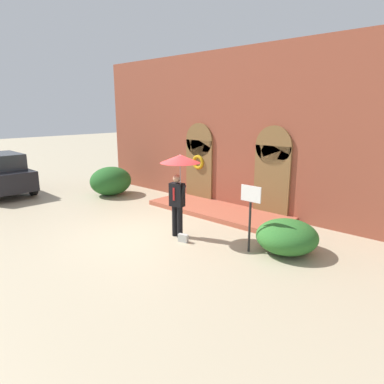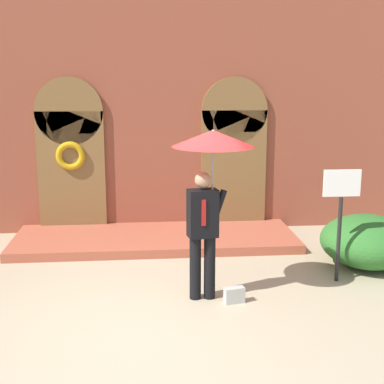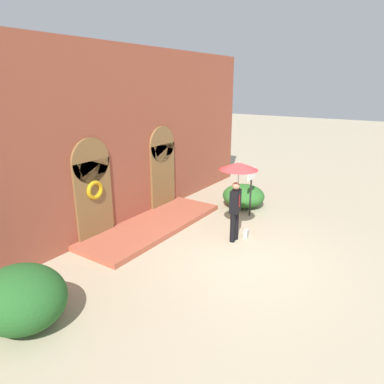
% 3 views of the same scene
% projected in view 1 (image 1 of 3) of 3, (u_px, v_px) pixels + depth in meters
% --- Properties ---
extents(ground_plane, '(80.00, 80.00, 0.00)m').
position_uv_depth(ground_plane, '(152.00, 235.00, 9.87)').
color(ground_plane, tan).
extents(building_facade, '(14.00, 2.30, 5.60)m').
position_uv_depth(building_facade, '(237.00, 134.00, 12.24)').
color(building_facade, brown).
rests_on(building_facade, ground).
extents(person_with_umbrella, '(1.10, 1.10, 2.36)m').
position_uv_depth(person_with_umbrella, '(179.00, 171.00, 9.30)').
color(person_with_umbrella, black).
rests_on(person_with_umbrella, ground).
extents(handbag, '(0.30, 0.18, 0.22)m').
position_uv_depth(handbag, '(183.00, 238.00, 9.37)').
color(handbag, '#B7B7B2').
rests_on(handbag, ground).
extents(sign_post, '(0.56, 0.06, 1.72)m').
position_uv_depth(sign_post, '(250.00, 208.00, 8.49)').
color(sign_post, black).
rests_on(sign_post, ground).
extents(shrub_left, '(1.58, 1.78, 1.20)m').
position_uv_depth(shrub_left, '(111.00, 181.00, 14.50)').
color(shrub_left, '#235B23').
rests_on(shrub_left, ground).
extents(shrub_right, '(1.54, 1.57, 0.84)m').
position_uv_depth(shrub_right, '(287.00, 237.00, 8.62)').
color(shrub_right, '#2D6B28').
rests_on(shrub_right, ground).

